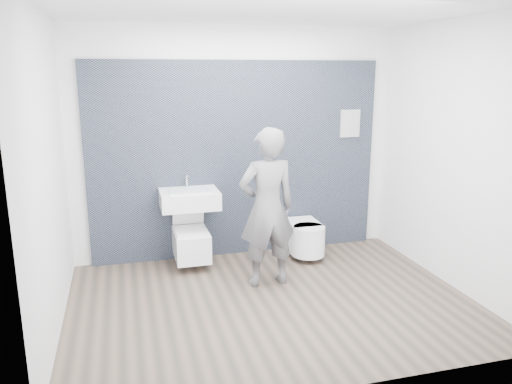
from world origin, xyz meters
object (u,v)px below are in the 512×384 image
object	(u,v)px
washbasin	(189,199)
toilet_rounded	(305,237)
visitor	(267,208)
toilet_square	(191,242)

from	to	relation	value
washbasin	toilet_rounded	bearing A→B (deg)	-3.80
toilet_rounded	visitor	xyz separation A→B (m)	(-0.68, -0.65, 0.60)
toilet_rounded	visitor	world-z (taller)	visitor
toilet_square	visitor	xyz separation A→B (m)	(0.73, -0.72, 0.56)
washbasin	visitor	size ratio (longest dim) A/B	0.39
washbasin	visitor	bearing A→B (deg)	-45.82
toilet_square	visitor	size ratio (longest dim) A/B	0.44
washbasin	toilet_square	distance (m)	0.53
toilet_square	visitor	distance (m)	1.16
visitor	toilet_square	bearing A→B (deg)	-49.37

